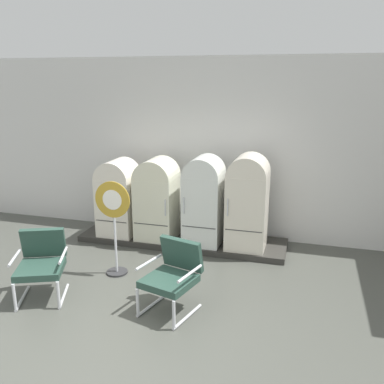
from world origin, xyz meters
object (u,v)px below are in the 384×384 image
Objects in this scene: armchair_left at (41,261)px; armchair_right at (173,273)px; refrigerator_0 at (118,195)px; refrigerator_3 at (248,199)px; sign_stand at (114,226)px; refrigerator_1 at (157,197)px; refrigerator_2 at (204,198)px.

armchair_left is 1.00× the size of armchair_right.
refrigerator_0 is 2.35m from refrigerator_3.
refrigerator_0 is 1.47m from sign_stand.
refrigerator_3 is at bearing 0.22° from refrigerator_1.
refrigerator_1 is 1.58× the size of armchair_right.
armchair_left is at bearing -137.38° from refrigerator_3.
refrigerator_0 is 1.51× the size of armchair_left.
refrigerator_3 reaches higher than armchair_right.
refrigerator_1 is at bearing 69.58° from armchair_left.
refrigerator_2 reaches higher than armchair_left.
sign_stand is at bearing -142.37° from refrigerator_3.
refrigerator_0 is 0.90× the size of refrigerator_2.
armchair_right is at bearing -50.14° from refrigerator_0.
refrigerator_1 is 0.85m from refrigerator_2.
refrigerator_1 is at bearing 82.85° from sign_stand.
armchair_right is (-0.62, -2.08, -0.44)m from refrigerator_3.
armchair_left is (-0.08, -2.22, -0.32)m from refrigerator_0.
refrigerator_3 is 1.74× the size of armchair_left.
refrigerator_2 is 1.67× the size of armchair_right.
sign_stand is (-1.77, -1.36, -0.17)m from refrigerator_3.
refrigerator_3 is 2.24m from sign_stand.
refrigerator_3 is at bearing 1.47° from refrigerator_2.
refrigerator_2 is at bearing 93.61° from armchair_right.
refrigerator_2 reaches higher than armchair_right.
refrigerator_2 is 2.81m from armchair_left.
refrigerator_3 is at bearing 42.62° from armchair_left.
armchair_left and armchair_right have the same top height.
refrigerator_3 reaches higher than armchair_left.
refrigerator_0 is 0.87× the size of refrigerator_3.
armchair_right is (0.13, -2.06, -0.41)m from refrigerator_2.
refrigerator_2 reaches higher than sign_stand.
refrigerator_0 is at bearing -179.78° from refrigerator_1.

